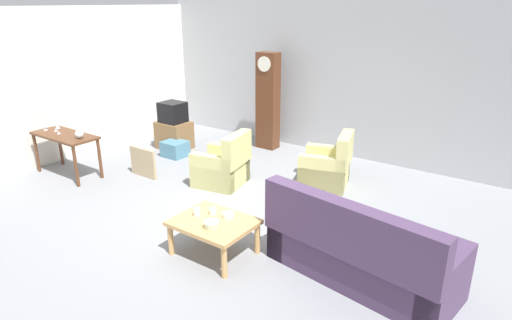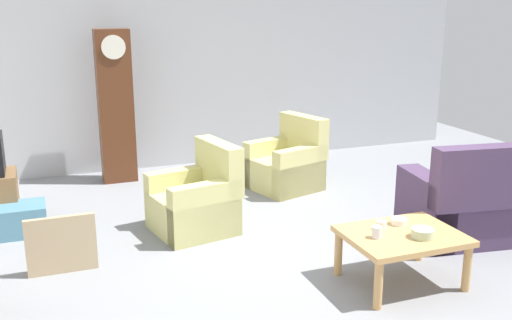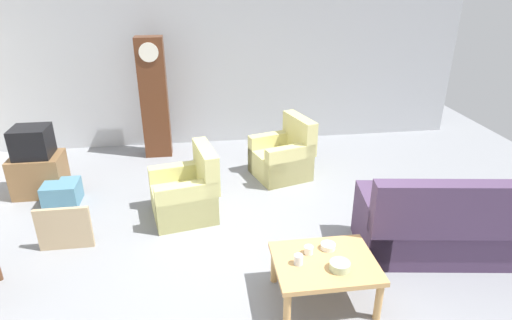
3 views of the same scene
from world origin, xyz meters
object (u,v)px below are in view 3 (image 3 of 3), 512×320
at_px(couch_floral, 457,226).
at_px(armchair_olive_far, 283,157).
at_px(tv_stand_cabinet, 39,174).
at_px(cup_white_porcelain, 309,250).
at_px(storage_box_blue, 62,193).
at_px(cup_blue_rimmed, 299,260).
at_px(tv_crt, 32,142).
at_px(bowl_shallow_green, 340,266).
at_px(armchair_olive_near, 187,194).
at_px(coffee_table_wood, 325,266).
at_px(framed_picture_leaning, 64,229).
at_px(grandfather_clock, 154,98).
at_px(bowl_white_stacked, 328,246).

bearing_deg(couch_floral, armchair_olive_far, 123.89).
xyz_separation_m(armchair_olive_far, tv_stand_cabinet, (-3.55, -0.08, -0.02)).
bearing_deg(cup_white_porcelain, storage_box_blue, 142.94).
bearing_deg(couch_floral, tv_stand_cabinet, 156.81).
xyz_separation_m(couch_floral, armchair_olive_far, (-1.51, 2.25, -0.05)).
bearing_deg(tv_stand_cabinet, cup_blue_rimmed, -40.65).
height_order(tv_crt, bowl_shallow_green, tv_crt).
distance_m(armchair_olive_near, coffee_table_wood, 2.20).
bearing_deg(tv_crt, armchair_olive_far, 1.32).
bearing_deg(armchair_olive_near, armchair_olive_far, 34.14).
bearing_deg(bowl_shallow_green, couch_floral, 22.67).
distance_m(couch_floral, framed_picture_leaning, 4.41).
relative_size(tv_crt, bowl_shallow_green, 2.53).
relative_size(armchair_olive_far, cup_blue_rimmed, 9.91).
distance_m(armchair_olive_far, tv_stand_cabinet, 3.55).
relative_size(couch_floral, framed_picture_leaning, 3.68).
relative_size(coffee_table_wood, framed_picture_leaning, 1.60).
relative_size(grandfather_clock, storage_box_blue, 4.38).
distance_m(couch_floral, bowl_white_stacked, 1.62).
bearing_deg(tv_stand_cabinet, armchair_olive_near, -23.61).
distance_m(armchair_olive_far, coffee_table_wood, 2.77).
relative_size(armchair_olive_near, grandfather_clock, 0.46).
height_order(couch_floral, coffee_table_wood, couch_floral).
distance_m(tv_stand_cabinet, cup_white_porcelain, 4.15).
bearing_deg(storage_box_blue, armchair_olive_far, 7.99).
relative_size(tv_crt, cup_blue_rimmed, 4.88).
xyz_separation_m(armchair_olive_near, tv_stand_cabinet, (-2.08, 0.91, -0.02)).
bearing_deg(couch_floral, cup_blue_rimmed, -164.70).
relative_size(tv_crt, bowl_white_stacked, 3.36).
relative_size(armchair_olive_near, coffee_table_wood, 0.96).
distance_m(tv_crt, bowl_shallow_green, 4.50).
distance_m(framed_picture_leaning, cup_white_porcelain, 2.79).
bearing_deg(bowl_white_stacked, armchair_olive_far, 88.45).
bearing_deg(armchair_olive_far, armchair_olive_near, -145.86).
bearing_deg(bowl_white_stacked, coffee_table_wood, -114.13).
bearing_deg(armchair_olive_near, storage_box_blue, 162.19).
distance_m(coffee_table_wood, cup_blue_rimmed, 0.28).
height_order(armchair_olive_far, bowl_shallow_green, armchair_olive_far).
relative_size(armchair_olive_near, cup_blue_rimmed, 9.36).
xyz_separation_m(armchair_olive_near, coffee_table_wood, (1.31, -1.77, 0.08)).
relative_size(grandfather_clock, bowl_white_stacked, 13.98).
height_order(grandfather_clock, tv_crt, grandfather_clock).
bearing_deg(bowl_shallow_green, tv_stand_cabinet, 141.06).
height_order(tv_crt, framed_picture_leaning, tv_crt).
height_order(coffee_table_wood, framed_picture_leaning, framed_picture_leaning).
bearing_deg(couch_floral, coffee_table_wood, -162.80).
bearing_deg(armchair_olive_far, cup_blue_rimmed, -98.44).
bearing_deg(grandfather_clock, couch_floral, -43.99).
relative_size(grandfather_clock, framed_picture_leaning, 3.33).
height_order(couch_floral, tv_crt, couch_floral).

